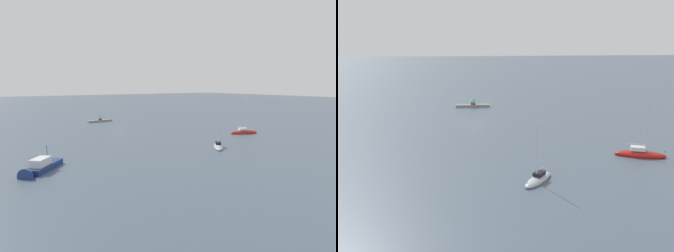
{
  "view_description": "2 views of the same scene",
  "coord_description": "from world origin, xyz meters",
  "views": [
    {
      "loc": [
        28.78,
        67.69,
        11.95
      ],
      "look_at": [
        -7.08,
        12.73,
        1.86
      ],
      "focal_mm": 28.73,
      "sensor_mm": 36.0,
      "label": 1
    },
    {
      "loc": [
        1.28,
        71.27,
        16.54
      ],
      "look_at": [
        -4.85,
        12.83,
        2.39
      ],
      "focal_mm": 40.1,
      "sensor_mm": 36.0,
      "label": 2
    }
  ],
  "objects": [
    {
      "name": "ground_plane",
      "position": [
        0.0,
        0.0,
        0.0
      ],
      "size": [
        500.0,
        500.0,
        0.0
      ],
      "primitive_type": "plane",
      "color": "#475666"
    },
    {
      "name": "seawall_pier",
      "position": [
        0.0,
        -17.26,
        0.3
      ],
      "size": [
        7.93,
        1.59,
        0.6
      ],
      "color": "gray",
      "rests_on": "ground_plane"
    },
    {
      "name": "person_seated_brown_left",
      "position": [
        -0.36,
        -17.07,
        0.85
      ],
      "size": [
        0.48,
        0.66,
        0.73
      ],
      "rotation": [
        0.0,
        0.0,
        0.18
      ],
      "color": "#1E2333",
      "rests_on": "seawall_pier"
    },
    {
      "name": "person_seated_grey_right",
      "position": [
        0.2,
        -17.08,
        0.85
      ],
      "size": [
        0.48,
        0.66,
        0.73
      ],
      "rotation": [
        0.0,
        0.0,
        0.18
      ],
      "color": "#1E2333",
      "rests_on": "seawall_pier"
    },
    {
      "name": "umbrella_open_green",
      "position": [
        -0.07,
        -17.24,
        1.73
      ],
      "size": [
        1.49,
        1.49,
        1.32
      ],
      "color": "black",
      "rests_on": "seawall_pier"
    },
    {
      "name": "sailboat_red_near",
      "position": [
        -22.76,
        23.14,
        0.35
      ],
      "size": [
        7.28,
        4.29,
        9.88
      ],
      "rotation": [
        0.0,
        0.0,
        1.22
      ],
      "color": "red",
      "rests_on": "ground_plane"
    },
    {
      "name": "sailboat_grey_mid",
      "position": [
        -6.72,
        30.9,
        0.28
      ],
      "size": [
        4.72,
        5.39,
        7.51
      ],
      "rotation": [
        0.0,
        0.0,
        5.62
      ],
      "color": "#ADB2B7",
      "rests_on": "ground_plane"
    },
    {
      "name": "motorboat_navy_mid",
      "position": [
        24.18,
        27.98,
        0.44
      ],
      "size": [
        6.57,
        7.18,
        4.19
      ],
      "rotation": [
        0.0,
        0.0,
        5.58
      ],
      "color": "navy",
      "rests_on": "ground_plane"
    }
  ]
}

